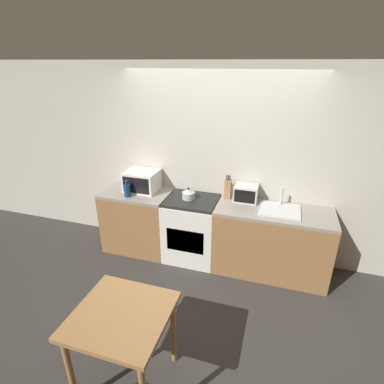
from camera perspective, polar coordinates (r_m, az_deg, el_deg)
The scene contains 12 objects.
ground_plane at distance 3.77m, azimuth -0.12°, elevation -19.60°, with size 16.00×16.00×0.00m, color #33302D.
wall_back at distance 4.07m, azimuth 4.79°, elevation 5.24°, with size 10.00×0.06×2.60m.
counter_left_run at distance 4.46m, azimuth -10.14°, elevation -5.26°, with size 0.94×0.62×0.90m.
counter_right_run at distance 4.04m, azimuth 14.79°, elevation -9.04°, with size 1.44×0.62×0.90m.
stove_range at distance 4.18m, azimuth -0.01°, elevation -7.01°, with size 0.70×0.62×0.90m.
kettle at distance 3.96m, azimuth -0.66°, elevation -0.38°, with size 0.17×0.17×0.16m.
microwave at distance 4.26m, azimuth -9.49°, elevation 2.14°, with size 0.44×0.39×0.28m.
bottle at distance 4.11m, azimuth -12.26°, elevation 0.32°, with size 0.09×0.09×0.23m.
knife_block at distance 3.98m, azimuth 6.84°, elevation 0.58°, with size 0.08×0.08×0.33m.
toaster_oven at distance 3.95m, azimuth 10.22°, elevation -0.23°, with size 0.30×0.24×0.21m.
sink_basin at distance 3.82m, azimuth 16.38°, elevation -3.21°, with size 0.49×0.42×0.24m.
dining_table at distance 2.66m, azimuth -13.13°, elevation -23.36°, with size 0.74×0.73×0.78m.
Camera 1 is at (0.83, -2.62, 2.58)m, focal length 28.00 mm.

